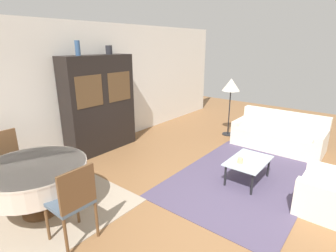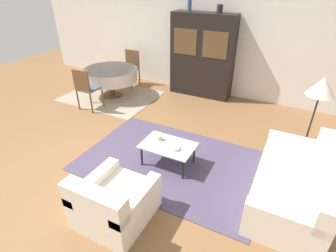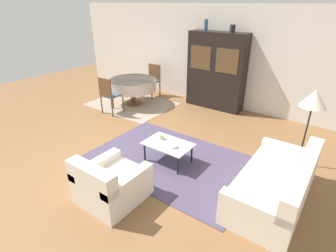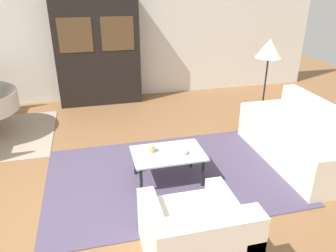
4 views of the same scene
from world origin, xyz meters
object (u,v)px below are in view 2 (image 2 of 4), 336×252
(armchair, at_px, (114,203))
(floor_lamp, at_px, (321,89))
(vase_tall, at_px, (190,5))
(couch, at_px, (294,185))
(dining_chair_near, at_px, (86,87))
(vase_short, at_px, (220,9))
(dining_chair_far, at_px, (130,66))
(dining_table, at_px, (110,75))
(coffee_table, at_px, (168,147))
(bowl, at_px, (175,148))
(display_cabinet, at_px, (202,56))
(cup, at_px, (160,138))

(armchair, bearing_deg, floor_lamp, 52.09)
(armchair, bearing_deg, vase_tall, 101.86)
(couch, bearing_deg, floor_lamp, -3.57)
(dining_chair_near, bearing_deg, vase_tall, 52.34)
(dining_chair_near, distance_m, vase_short, 3.52)
(armchair, height_order, vase_tall, vase_tall)
(dining_chair_far, bearing_deg, dining_table, 90.00)
(coffee_table, height_order, bowl, bowl)
(couch, relative_size, dining_chair_far, 1.91)
(coffee_table, bearing_deg, dining_chair_far, 133.24)
(display_cabinet, bearing_deg, armchair, -83.10)
(armchair, relative_size, cup, 10.12)
(display_cabinet, distance_m, vase_short, 1.17)
(coffee_table, bearing_deg, display_cabinet, 101.45)
(display_cabinet, distance_m, floor_lamp, 3.17)
(couch, bearing_deg, dining_chair_near, 78.41)
(dining_chair_far, height_order, vase_tall, vase_tall)
(dining_chair_far, xyz_separation_m, cup, (2.45, -2.74, -0.14))
(armchair, xyz_separation_m, dining_chair_near, (-2.55, 2.35, 0.29))
(dining_table, relative_size, vase_tall, 4.88)
(vase_tall, relative_size, vase_short, 1.52)
(armchair, bearing_deg, dining_chair_near, 137.29)
(dining_table, height_order, dining_chair_near, dining_chair_near)
(couch, relative_size, bowl, 13.03)
(couch, height_order, display_cabinet, display_cabinet)
(dining_chair_near, height_order, bowl, dining_chair_near)
(coffee_table, height_order, dining_chair_far, dining_chair_far)
(dining_table, height_order, floor_lamp, floor_lamp)
(dining_chair_near, bearing_deg, armchair, -42.71)
(bowl, bearing_deg, couch, 4.25)
(couch, height_order, dining_chair_far, dining_chair_far)
(cup, relative_size, bowl, 0.62)
(dining_table, xyz_separation_m, cup, (2.45, -1.84, -0.15))
(display_cabinet, bearing_deg, dining_chair_near, -133.86)
(cup, bearing_deg, vase_short, 91.68)
(armchair, bearing_deg, cup, 94.12)
(armchair, height_order, display_cabinet, display_cabinet)
(bowl, bearing_deg, dining_chair_near, 159.09)
(cup, bearing_deg, coffee_table, -19.77)
(armchair, relative_size, dining_chair_near, 0.93)
(dining_chair_far, relative_size, cup, 10.93)
(dining_table, distance_m, cup, 3.07)
(display_cabinet, xyz_separation_m, dining_chair_near, (-2.01, -2.09, -0.45))
(cup, bearing_deg, floor_lamp, 30.25)
(armchair, bearing_deg, coffee_table, 86.16)
(coffee_table, xyz_separation_m, dining_table, (-2.64, 1.91, 0.23))
(couch, bearing_deg, dining_chair_far, 59.11)
(dining_table, distance_m, bowl, 3.42)
(couch, height_order, coffee_table, couch)
(display_cabinet, bearing_deg, coffee_table, -78.55)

